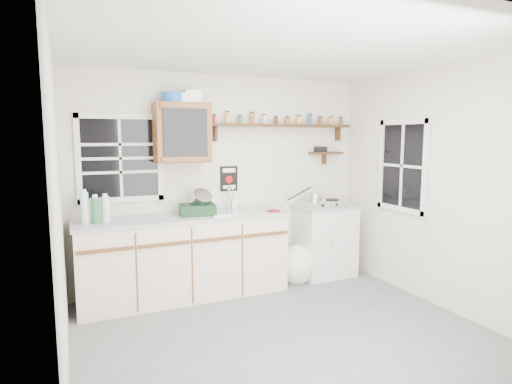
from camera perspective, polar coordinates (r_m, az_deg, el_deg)
room at (r=3.71m, az=4.18°, el=-0.87°), size 3.64×3.24×2.54m
main_cabinet at (r=4.87m, az=-9.46°, el=-8.47°), size 2.31×0.63×0.92m
right_cabinet at (r=5.61m, az=9.03°, el=-6.38°), size 0.73×0.57×0.91m
sink at (r=4.92m, az=-3.53°, el=-2.59°), size 0.52×0.44×0.29m
upper_cabinet at (r=4.83m, az=-9.83°, el=7.78°), size 0.60×0.32×0.65m
upper_cabinet_clutter at (r=4.85m, az=-10.03°, el=12.33°), size 0.43×0.24×0.14m
spice_shelf at (r=5.35m, az=3.48°, el=8.95°), size 1.91×0.18×0.35m
secondary_shelf at (r=5.68m, az=9.07°, el=5.22°), size 0.45×0.16×0.24m
warning_sign at (r=5.17m, az=-3.63°, el=1.80°), size 0.22×0.02×0.30m
window_back at (r=4.86m, az=-17.64°, el=4.30°), size 0.93×0.03×0.98m
window_right at (r=5.18m, az=18.94°, el=3.31°), size 0.03×0.78×1.08m
water_bottles at (r=4.57m, az=-20.61°, el=-2.13°), size 0.28×0.13×0.35m
dish_rack at (r=4.80m, az=-7.65°, el=-1.90°), size 0.43×0.34×0.29m
soap_bottle at (r=5.15m, az=-2.80°, el=-1.28°), size 0.10×0.10×0.17m
rag at (r=4.96m, az=2.40°, el=-2.53°), size 0.12×0.11×0.02m
hotplate at (r=5.48m, az=8.96°, el=-1.48°), size 0.57×0.33×0.08m
saucepan at (r=5.40m, az=7.68°, el=-0.67°), size 0.42×0.19×0.18m
trash_bag at (r=5.37m, az=5.50°, el=-9.60°), size 0.45×0.41×0.51m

